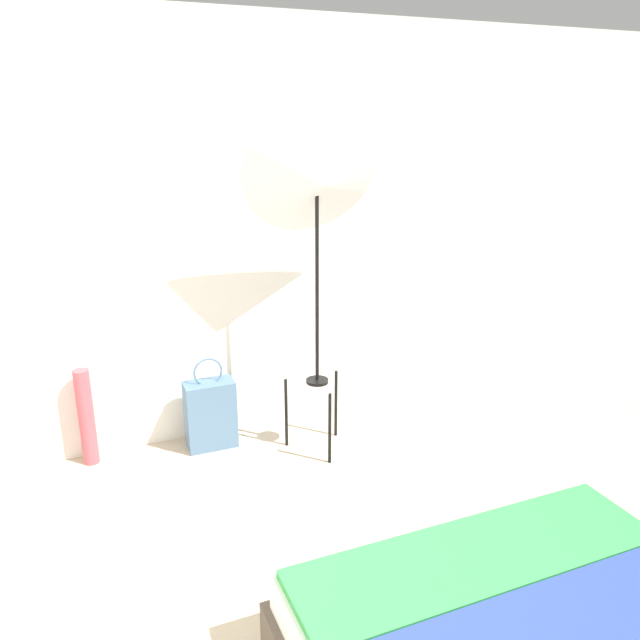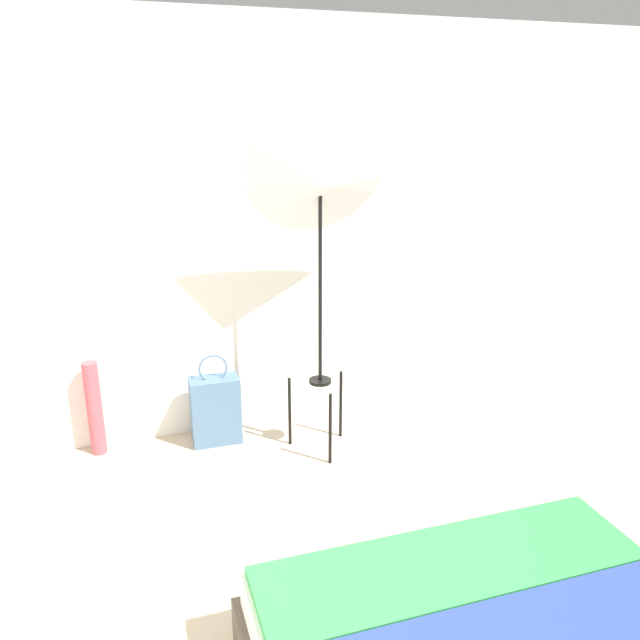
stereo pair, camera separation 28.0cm
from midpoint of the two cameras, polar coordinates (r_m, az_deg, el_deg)
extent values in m
cube|color=silver|center=(3.97, -4.10, 7.74)|extent=(8.00, 0.05, 2.60)
cube|color=silver|center=(2.72, -23.94, 1.28)|extent=(0.05, 8.00, 2.60)
cube|color=green|center=(2.61, 15.05, -20.91)|extent=(1.49, 0.41, 0.04)
cylinder|color=black|center=(3.79, 3.09, -9.96)|extent=(0.02, 0.02, 0.46)
cylinder|color=black|center=(3.99, -0.76, -8.40)|extent=(0.02, 0.02, 0.46)
cylinder|color=black|center=(4.09, 3.89, -7.73)|extent=(0.02, 0.02, 0.46)
cylinder|color=black|center=(3.86, 2.11, -5.63)|extent=(0.14, 0.14, 0.02)
cylinder|color=black|center=(3.65, 2.22, 3.21)|extent=(0.02, 0.02, 1.23)
cone|color=silver|center=(3.54, 2.34, 12.83)|extent=(0.83, 0.52, 0.82)
cube|color=slate|center=(4.06, -7.58, -8.23)|extent=(0.31, 0.16, 0.44)
torus|color=slate|center=(3.94, -7.75, -4.44)|extent=(0.18, 0.01, 0.18)
cylinder|color=#BC4C56|center=(4.06, -18.08, -7.74)|extent=(0.09, 0.09, 0.61)
camera|label=1|loc=(0.14, -87.70, 0.76)|focal=35.00mm
camera|label=2|loc=(0.14, 92.30, -0.76)|focal=35.00mm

